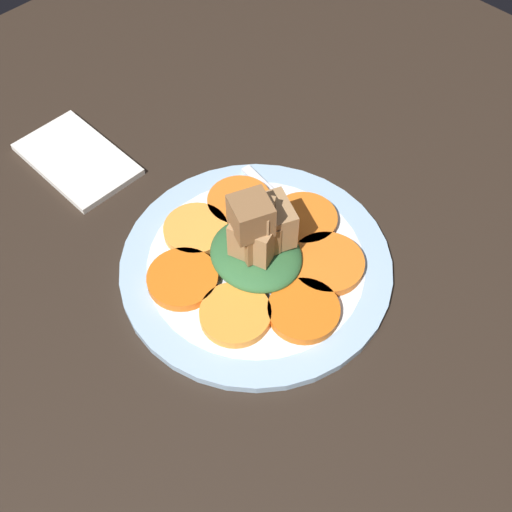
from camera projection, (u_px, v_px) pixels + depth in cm
name	position (u px, v px, depth cm)	size (l,w,h in cm)	color
table_slab	(256.00, 273.00, 69.40)	(120.00, 120.00, 2.00)	black
plate	(256.00, 265.00, 68.17)	(28.88, 28.88, 1.05)	#99B7D1
carrot_slice_0	(307.00, 221.00, 70.31)	(7.26, 7.26, 1.04)	orange
carrot_slice_1	(240.00, 202.00, 71.96)	(7.25, 7.25, 1.04)	orange
carrot_slice_2	(196.00, 230.00, 69.58)	(7.01, 7.01, 1.04)	#F99438
carrot_slice_3	(183.00, 279.00, 65.78)	(7.36, 7.36, 1.04)	orange
carrot_slice_4	(235.00, 314.00, 63.27)	(7.16, 7.16, 1.04)	orange
carrot_slice_5	(304.00, 311.00, 63.51)	(7.24, 7.24, 1.04)	orange
carrot_slice_6	(327.00, 264.00, 66.92)	(7.74, 7.74, 1.04)	orange
center_pile	(257.00, 237.00, 64.89)	(10.12, 9.35, 9.96)	#2D6033
fork	(294.00, 214.00, 71.31)	(17.23, 4.01, 0.40)	silver
napkin	(77.00, 159.00, 77.64)	(14.92, 8.95, 0.80)	silver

